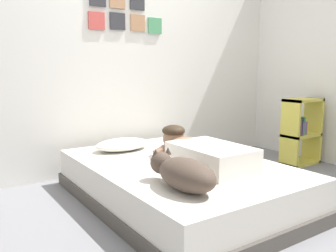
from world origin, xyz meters
name	(u,v)px	position (x,y,z in m)	size (l,w,h in m)	color
ground_plane	(207,205)	(0.00, 0.00, 0.00)	(12.00, 12.00, 0.00)	gray
back_wall	(126,53)	(0.00, 1.37, 1.25)	(4.00, 0.12, 2.50)	silver
bed	(178,182)	(-0.14, 0.20, 0.16)	(1.36, 2.00, 0.33)	#4C4742
pillow	(122,144)	(-0.32, 0.84, 0.38)	(0.52, 0.32, 0.11)	white
person_lying	(200,151)	(-0.04, 0.05, 0.43)	(0.43, 0.92, 0.27)	silver
dog	(183,173)	(-0.49, -0.34, 0.43)	(0.26, 0.57, 0.21)	#4C3D33
coffee_cup	(166,149)	(-0.05, 0.51, 0.37)	(0.12, 0.09, 0.07)	teal
cell_phone	(217,164)	(0.08, -0.03, 0.33)	(0.07, 0.14, 0.01)	black
bookshelf	(300,131)	(1.68, 0.37, 0.38)	(0.45, 0.24, 0.75)	#D8CC4C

